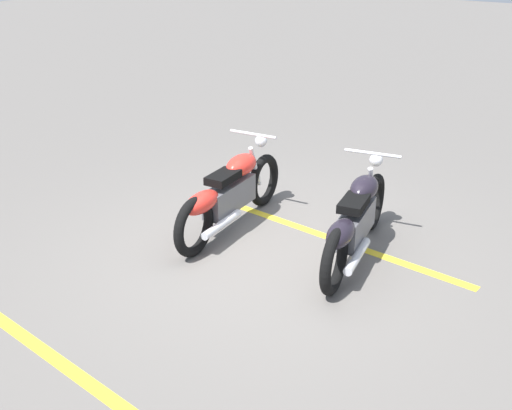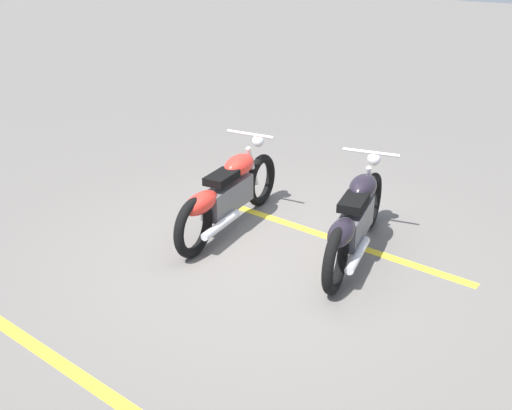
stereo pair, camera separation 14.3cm
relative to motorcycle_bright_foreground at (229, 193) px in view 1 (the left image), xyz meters
name	(u,v)px [view 1 (the left image)]	position (x,y,z in m)	size (l,w,h in m)	color
ground_plane	(268,254)	(0.18, 0.73, -0.46)	(60.00, 60.00, 0.00)	#66605B
motorcycle_bright_foreground	(229,193)	(0.00, 0.00, 0.00)	(2.21, 0.75, 1.04)	black
motorcycle_dark_foreground	(356,220)	(-0.33, 1.50, 0.00)	(2.17, 0.85, 1.04)	black
parking_stripe_near	(340,241)	(-0.58, 1.17, -0.46)	(3.20, 0.12, 0.01)	yellow
parking_stripe_mid	(38,347)	(2.71, 0.31, -0.46)	(3.20, 0.12, 0.01)	yellow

